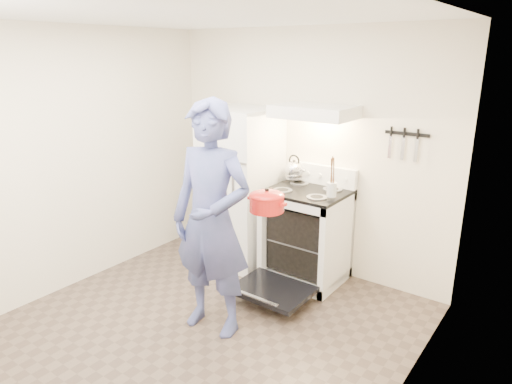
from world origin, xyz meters
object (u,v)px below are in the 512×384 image
at_px(stove_body, 306,237).
at_px(dutch_oven, 267,203).
at_px(tea_kettle, 294,168).
at_px(refrigerator, 241,187).
at_px(person, 212,220).

height_order(stove_body, dutch_oven, dutch_oven).
bearing_deg(dutch_oven, tea_kettle, 110.37).
bearing_deg(refrigerator, tea_kettle, 22.28).
xyz_separation_m(stove_body, dutch_oven, (0.11, -0.86, 0.61)).
height_order(refrigerator, stove_body, refrigerator).
bearing_deg(dutch_oven, stove_body, 97.39).
bearing_deg(tea_kettle, refrigerator, -157.72).
bearing_deg(dutch_oven, refrigerator, 137.76).
relative_size(stove_body, person, 0.48).
distance_m(refrigerator, stove_body, 0.90).
relative_size(stove_body, tea_kettle, 3.23).
bearing_deg(stove_body, refrigerator, -178.23).
xyz_separation_m(refrigerator, dutch_oven, (0.92, -0.84, 0.22)).
height_order(refrigerator, person, person).
bearing_deg(person, dutch_oven, 41.62).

